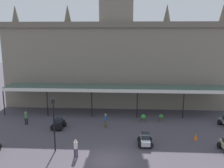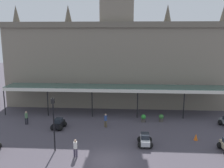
# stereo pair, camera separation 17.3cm
# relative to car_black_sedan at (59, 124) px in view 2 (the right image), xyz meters

# --- Properties ---
(ground_plane) EXTENTS (140.00, 140.00, 0.00)m
(ground_plane) POSITION_rel_car_black_sedan_xyz_m (6.34, -7.32, -0.50)
(ground_plane) COLOR #46414A
(station_building) EXTENTS (33.03, 6.86, 20.88)m
(station_building) POSITION_rel_car_black_sedan_xyz_m (6.34, 11.34, 6.52)
(station_building) COLOR slate
(station_building) RESTS_ON ground
(entrance_canopy) EXTENTS (30.05, 3.26, 3.89)m
(entrance_canopy) POSITION_rel_car_black_sedan_xyz_m (6.34, 5.69, 3.24)
(entrance_canopy) COLOR #38564C
(entrance_canopy) RESTS_ON ground
(car_black_sedan) EXTENTS (1.66, 2.13, 1.19)m
(car_black_sedan) POSITION_rel_car_black_sedan_xyz_m (0.00, 0.00, 0.00)
(car_black_sedan) COLOR black
(car_black_sedan) RESTS_ON ground
(car_silver_sedan) EXTENTS (1.53, 2.06, 1.19)m
(car_silver_sedan) POSITION_rel_car_black_sedan_xyz_m (9.81, -3.92, 0.00)
(car_silver_sedan) COLOR #B2B5BA
(car_silver_sedan) RESTS_ON ground
(pedestrian_near_entrance) EXTENTS (0.34, 0.34, 1.67)m
(pedestrian_near_entrance) POSITION_rel_car_black_sedan_xyz_m (-4.26, 1.04, 0.41)
(pedestrian_near_entrance) COLOR black
(pedestrian_near_entrance) RESTS_ON ground
(pedestrian_crossing_forecourt) EXTENTS (0.35, 0.34, 1.67)m
(pedestrian_crossing_forecourt) POSITION_rel_car_black_sedan_xyz_m (5.46, 0.70, 0.41)
(pedestrian_crossing_forecourt) COLOR brown
(pedestrian_crossing_forecourt) RESTS_ON ground
(pedestrian_beside_cars) EXTENTS (0.38, 0.34, 1.67)m
(pedestrian_beside_cars) POSITION_rel_car_black_sedan_xyz_m (3.40, -6.73, 0.41)
(pedestrian_beside_cars) COLOR #3F384C
(pedestrian_beside_cars) RESTS_ON ground
(victorian_lamppost) EXTENTS (0.30, 0.30, 5.26)m
(victorian_lamppost) POSITION_rel_car_black_sedan_xyz_m (1.19, -5.66, 2.74)
(victorian_lamppost) COLOR black
(victorian_lamppost) RESTS_ON ground
(traffic_cone) EXTENTS (0.40, 0.40, 0.71)m
(traffic_cone) POSITION_rel_car_black_sedan_xyz_m (15.20, -2.36, -0.15)
(traffic_cone) COLOR orange
(traffic_cone) RESTS_ON ground
(planter_near_kerb) EXTENTS (0.60, 0.60, 0.96)m
(planter_near_kerb) POSITION_rel_car_black_sedan_xyz_m (12.29, 3.05, -0.01)
(planter_near_kerb) COLOR #47423D
(planter_near_kerb) RESTS_ON ground
(planter_by_canopy) EXTENTS (0.60, 0.60, 0.96)m
(planter_by_canopy) POSITION_rel_car_black_sedan_xyz_m (10.05, 2.80, -0.01)
(planter_by_canopy) COLOR #47423D
(planter_by_canopy) RESTS_ON ground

